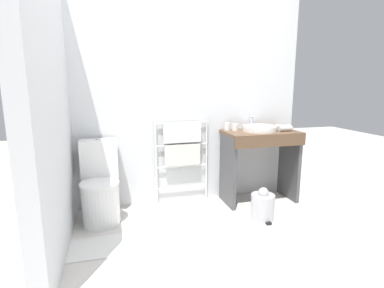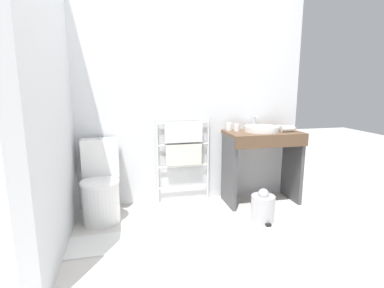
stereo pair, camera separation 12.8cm
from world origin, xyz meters
The scene contains 13 objects.
ground_plane centered at (0.00, 0.00, 0.00)m, with size 12.00×12.00×0.00m, color silver.
wall_back centered at (0.00, 1.32, 1.20)m, with size 2.68×0.12×2.39m, color silver.
wall_side centered at (-1.28, 0.63, 1.20)m, with size 0.12×1.88×2.39m, color silver.
toilet centered at (-0.96, 0.96, 0.34)m, with size 0.37×0.53×0.80m.
towel_radiator centered at (-0.07, 1.20, 0.65)m, with size 0.61×0.06×0.96m.
vanity_counter centered at (0.80, 1.00, 0.55)m, with size 0.82×0.48×0.82m.
sink_basin centered at (0.78, 1.02, 0.86)m, with size 0.38×0.38×0.06m.
faucet centered at (0.78, 1.21, 0.92)m, with size 0.02×0.10×0.16m.
cup_near_wall centered at (0.45, 1.17, 0.87)m, with size 0.07×0.07×0.09m.
cup_near_edge centered at (0.52, 1.11, 0.86)m, with size 0.06×0.06×0.08m.
hair_dryer centered at (1.06, 0.95, 0.86)m, with size 0.19×0.16×0.07m.
trash_bin centered at (0.60, 0.55, 0.14)m, with size 0.24×0.27×0.33m.
bath_mat centered at (-0.96, 0.41, 0.01)m, with size 0.56×0.36×0.01m, color silver.
Camera 2 is at (-0.70, -2.02, 1.35)m, focal length 28.00 mm.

